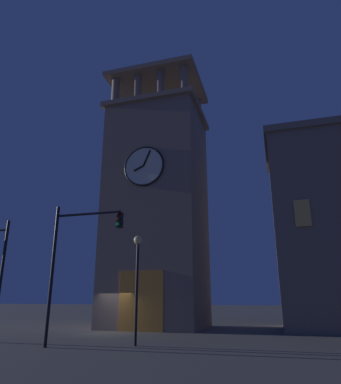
# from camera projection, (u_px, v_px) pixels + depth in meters

# --- Properties ---
(ground_plane) EXTENTS (200.00, 200.00, 0.00)m
(ground_plane) POSITION_uv_depth(u_px,v_px,m) (105.00, 333.00, 22.54)
(ground_plane) COLOR #56544F
(clocktower) EXTENTS (7.95, 7.07, 23.81)m
(clocktower) POSITION_uv_depth(u_px,v_px,m) (157.00, 207.00, 28.90)
(clocktower) COLOR gray
(clocktower) RESTS_ON ground_plane
(traffic_signal_mid) EXTENTS (3.66, 0.41, 6.61)m
(traffic_signal_mid) POSITION_uv_depth(u_px,v_px,m) (73.00, 251.00, 16.77)
(traffic_signal_mid) COLOR black
(traffic_signal_mid) RESTS_ON ground_plane
(street_lamp) EXTENTS (0.44, 0.44, 5.22)m
(street_lamp) POSITION_uv_depth(u_px,v_px,m) (137.00, 267.00, 17.36)
(street_lamp) COLOR black
(street_lamp) RESTS_ON ground_plane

